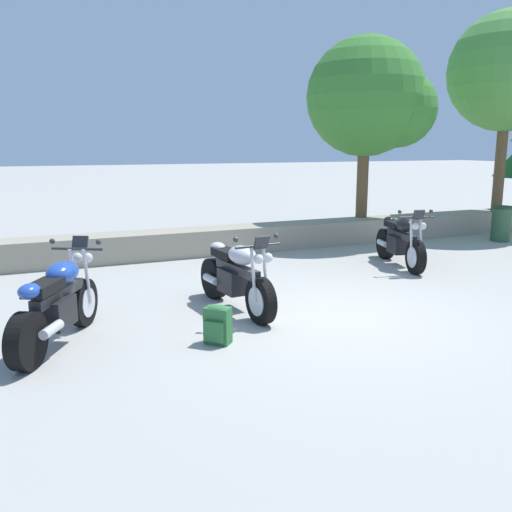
{
  "coord_description": "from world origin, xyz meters",
  "views": [
    {
      "loc": [
        -3.85,
        -6.3,
        2.31
      ],
      "look_at": [
        -0.57,
        1.2,
        0.65
      ],
      "focal_mm": 38.47,
      "sensor_mm": 36.0,
      "label": 1
    }
  ],
  "objects_px": {
    "motorcycle_black_far_right": "(401,241)",
    "leafy_tree_far_left": "(373,100)",
    "motorcycle_silver_centre": "(236,277)",
    "motorcycle_blue_near_left": "(58,305)",
    "rider_backpack": "(218,324)",
    "trash_bin": "(501,224)"
  },
  "relations": [
    {
      "from": "motorcycle_blue_near_left",
      "to": "trash_bin",
      "type": "relative_size",
      "value": 2.18
    },
    {
      "from": "motorcycle_black_far_right",
      "to": "motorcycle_silver_centre",
      "type": "bearing_deg",
      "value": -160.06
    },
    {
      "from": "motorcycle_black_far_right",
      "to": "trash_bin",
      "type": "bearing_deg",
      "value": 17.81
    },
    {
      "from": "motorcycle_blue_near_left",
      "to": "motorcycle_black_far_right",
      "type": "height_order",
      "value": "same"
    },
    {
      "from": "motorcycle_blue_near_left",
      "to": "motorcycle_black_far_right",
      "type": "bearing_deg",
      "value": 16.43
    },
    {
      "from": "motorcycle_blue_near_left",
      "to": "motorcycle_black_far_right",
      "type": "relative_size",
      "value": 0.92
    },
    {
      "from": "motorcycle_blue_near_left",
      "to": "trash_bin",
      "type": "bearing_deg",
      "value": 16.97
    },
    {
      "from": "motorcycle_silver_centre",
      "to": "leafy_tree_far_left",
      "type": "distance_m",
      "value": 7.34
    },
    {
      "from": "motorcycle_black_far_right",
      "to": "rider_backpack",
      "type": "bearing_deg",
      "value": -150.9
    },
    {
      "from": "rider_backpack",
      "to": "motorcycle_black_far_right",
      "type": "bearing_deg",
      "value": 29.1
    },
    {
      "from": "motorcycle_blue_near_left",
      "to": "leafy_tree_far_left",
      "type": "xyz_separation_m",
      "value": [
        7.62,
        4.74,
        2.88
      ]
    },
    {
      "from": "motorcycle_silver_centre",
      "to": "leafy_tree_far_left",
      "type": "bearing_deg",
      "value": 39.51
    },
    {
      "from": "motorcycle_black_far_right",
      "to": "leafy_tree_far_left",
      "type": "xyz_separation_m",
      "value": [
        1.22,
        2.85,
        2.88
      ]
    },
    {
      "from": "trash_bin",
      "to": "rider_backpack",
      "type": "bearing_deg",
      "value": -155.87
    },
    {
      "from": "rider_backpack",
      "to": "trash_bin",
      "type": "xyz_separation_m",
      "value": [
        8.71,
        3.9,
        0.19
      ]
    },
    {
      "from": "leafy_tree_far_left",
      "to": "trash_bin",
      "type": "xyz_separation_m",
      "value": [
        2.8,
        -1.56,
        -2.94
      ]
    },
    {
      "from": "motorcycle_blue_near_left",
      "to": "leafy_tree_far_left",
      "type": "relative_size",
      "value": 0.44
    },
    {
      "from": "rider_backpack",
      "to": "motorcycle_blue_near_left",
      "type": "bearing_deg",
      "value": 157.17
    },
    {
      "from": "motorcycle_black_far_right",
      "to": "motorcycle_blue_near_left",
      "type": "bearing_deg",
      "value": -163.57
    },
    {
      "from": "motorcycle_black_far_right",
      "to": "leafy_tree_far_left",
      "type": "bearing_deg",
      "value": 66.76
    },
    {
      "from": "rider_backpack",
      "to": "leafy_tree_far_left",
      "type": "bearing_deg",
      "value": 42.74
    },
    {
      "from": "motorcycle_silver_centre",
      "to": "trash_bin",
      "type": "distance_m",
      "value": 8.47
    }
  ]
}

